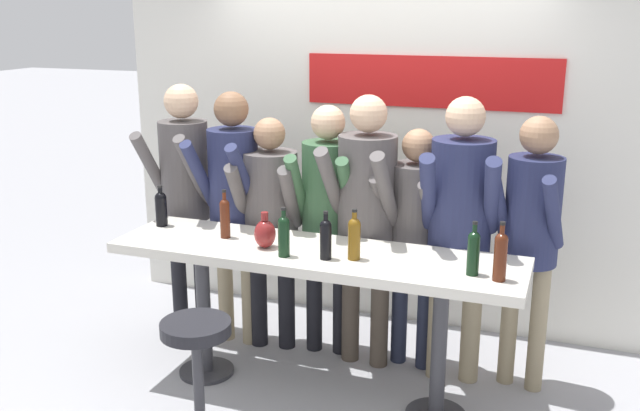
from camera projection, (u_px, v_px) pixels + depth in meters
ground_plane at (315, 393)px, 4.47m from camera, size 40.00×40.00×0.00m
back_wall at (378, 144)px, 5.31m from camera, size 4.07×0.12×2.70m
tasting_table at (314, 272)px, 4.26m from camera, size 2.47×0.64×0.95m
bar_stool at (197, 363)px, 3.86m from camera, size 0.40×0.40×0.72m
person_far_left at (184, 181)px, 5.05m from camera, size 0.42×0.55×1.83m
person_left at (233, 190)px, 4.89m from camera, size 0.41×0.54×1.80m
person_center_left at (270, 210)px, 4.84m from camera, size 0.49×0.58×1.64m
person_center at (327, 203)px, 4.74m from camera, size 0.45×0.56×1.73m
person_center_right at (366, 203)px, 4.57m from camera, size 0.47×0.59×1.82m
person_right at (415, 223)px, 4.58m from camera, size 0.44×0.55×1.61m
person_far_right at (460, 211)px, 4.35m from camera, size 0.50×0.61×1.84m
person_rightmost at (531, 223)px, 4.28m from camera, size 0.46×0.58×1.73m
wine_bottle_0 at (161, 207)px, 4.66m from camera, size 0.08×0.08×0.27m
wine_bottle_1 at (326, 237)px, 4.04m from camera, size 0.07×0.07×0.28m
wine_bottle_2 at (501, 254)px, 3.71m from camera, size 0.07×0.07×0.32m
wine_bottle_3 at (284, 234)px, 4.08m from camera, size 0.07×0.07×0.29m
wine_bottle_4 at (354, 236)px, 4.03m from camera, size 0.07×0.07×0.30m
wine_bottle_5 at (473, 251)px, 3.80m from camera, size 0.07×0.07×0.30m
wine_bottle_6 at (225, 216)px, 4.42m from camera, size 0.06×0.06×0.31m
decorative_vase at (265, 233)px, 4.24m from camera, size 0.13×0.13×0.22m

